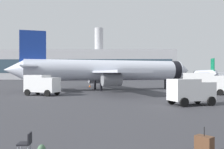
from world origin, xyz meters
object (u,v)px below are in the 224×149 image
object	(u,v)px
safety_cone_mid	(205,97)
airplane_taxiing	(204,74)
airplane_at_gate	(107,70)
fuel_truck	(204,82)
rolling_suitcase	(204,145)
service_truck	(42,84)
gate_chair	(26,142)
safety_cone_far	(172,89)
safety_cone_outer	(90,86)
cargo_van	(191,91)

from	to	relation	value
safety_cone_mid	airplane_taxiing	bearing A→B (deg)	71.18
airplane_at_gate	airplane_taxiing	size ratio (longest dim) A/B	1.29
fuel_truck	airplane_at_gate	bearing A→B (deg)	148.62
rolling_suitcase	safety_cone_mid	bearing A→B (deg)	70.96
service_truck	safety_cone_mid	world-z (taller)	service_truck
service_truck	safety_cone_mid	xyz separation A→B (m)	(20.92, -5.86, -1.21)
gate_chair	safety_cone_mid	bearing A→B (deg)	55.16
service_truck	gate_chair	bearing A→B (deg)	-73.87
airplane_at_gate	service_truck	size ratio (longest dim) A/B	6.63
airplane_at_gate	safety_cone_mid	world-z (taller)	airplane_at_gate
airplane_taxiing	safety_cone_far	world-z (taller)	airplane_taxiing
safety_cone_mid	rolling_suitcase	bearing A→B (deg)	-109.04
fuel_truck	safety_cone_outer	distance (m)	26.70
airplane_taxiing	safety_cone_far	distance (m)	53.00
fuel_truck	service_truck	bearing A→B (deg)	-174.05
service_truck	safety_cone_mid	bearing A→B (deg)	-15.66
safety_cone_far	safety_cone_outer	world-z (taller)	safety_cone_outer
fuel_truck	safety_cone_mid	world-z (taller)	fuel_truck
airplane_taxiing	airplane_at_gate	bearing A→B (deg)	-126.47
airplane_at_gate	safety_cone_far	world-z (taller)	airplane_at_gate
fuel_truck	cargo_van	size ratio (longest dim) A/B	1.34
service_truck	safety_cone_outer	size ratio (longest dim) A/B	7.57
cargo_van	airplane_taxiing	bearing A→B (deg)	70.14
safety_cone_outer	safety_cone_far	bearing A→B (deg)	-36.66
airplane_taxiing	safety_cone_outer	bearing A→B (deg)	-136.35
rolling_suitcase	gate_chair	distance (m)	6.91
safety_cone_mid	safety_cone_outer	size ratio (longest dim) A/B	1.15
airplane_at_gate	safety_cone_mid	bearing A→B (deg)	-55.05
airplane_at_gate	gate_chair	bearing A→B (deg)	-92.14
airplane_at_gate	safety_cone_far	distance (m)	12.42
airplane_taxiing	safety_cone_mid	bearing A→B (deg)	-108.82
safety_cone_far	airplane_taxiing	bearing A→B (deg)	65.46
service_truck	safety_cone_outer	bearing A→B (deg)	78.14
rolling_suitcase	gate_chair	world-z (taller)	rolling_suitcase
service_truck	fuel_truck	world-z (taller)	fuel_truck
fuel_truck	safety_cone_outer	size ratio (longest dim) A/B	9.29
airplane_at_gate	cargo_van	xyz separation A→B (m)	(9.31, -21.87, -2.21)
rolling_suitcase	gate_chair	bearing A→B (deg)	-178.59
airplane_at_gate	gate_chair	size ratio (longest dim) A/B	40.56
airplane_at_gate	safety_cone_far	size ratio (longest dim) A/B	54.21
airplane_taxiing	cargo_van	bearing A→B (deg)	-109.86
service_truck	airplane_at_gate	bearing A→B (deg)	53.04
safety_cone_mid	gate_chair	distance (m)	23.77
fuel_truck	gate_chair	xyz separation A→B (m)	(-16.34, -27.84, -1.27)
safety_cone_mid	airplane_at_gate	bearing A→B (deg)	124.95
safety_cone_mid	rolling_suitcase	distance (m)	20.46
gate_chair	service_truck	bearing A→B (deg)	106.13
airplane_at_gate	fuel_truck	distance (m)	17.62
cargo_van	safety_cone_mid	bearing A→B (deg)	56.81
safety_cone_mid	cargo_van	bearing A→B (deg)	-123.19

